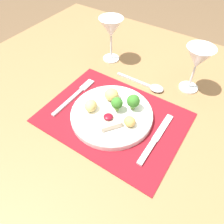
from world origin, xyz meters
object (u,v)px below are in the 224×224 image
(dinner_plate, at_px, (112,113))
(wine_glass_near, at_px, (198,59))
(knife, at_px, (154,141))
(spoon, at_px, (151,86))
(wine_glass_far, at_px, (111,29))
(fork, at_px, (77,94))

(dinner_plate, relative_size, wine_glass_near, 1.57)
(knife, height_order, spoon, spoon)
(knife, bearing_deg, wine_glass_far, 140.86)
(spoon, height_order, wine_glass_far, wine_glass_far)
(knife, height_order, wine_glass_near, wine_glass_near)
(dinner_plate, bearing_deg, spoon, 78.45)
(wine_glass_far, bearing_deg, dinner_plate, -55.61)
(fork, relative_size, spoon, 1.09)
(knife, relative_size, wine_glass_near, 1.25)
(spoon, height_order, wine_glass_near, wine_glass_near)
(dinner_plate, xyz_separation_m, spoon, (0.04, 0.20, -0.01))
(fork, relative_size, knife, 1.00)
(wine_glass_near, bearing_deg, wine_glass_far, -179.56)
(wine_glass_far, bearing_deg, spoon, -17.70)
(fork, distance_m, wine_glass_near, 0.42)
(dinner_plate, height_order, spoon, dinner_plate)
(spoon, relative_size, wine_glass_far, 1.09)
(knife, xyz_separation_m, spoon, (-0.12, 0.21, -0.00))
(knife, distance_m, spoon, 0.24)
(wine_glass_near, bearing_deg, fork, -140.91)
(spoon, distance_m, wine_glass_far, 0.26)
(spoon, bearing_deg, wine_glass_near, 35.12)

